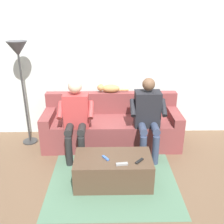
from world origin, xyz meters
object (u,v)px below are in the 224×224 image
Objects in this scene: remote_gray at (122,164)px; floor_lamp at (19,57)px; remote_black at (139,161)px; person_left_seated at (148,113)px; couch at (112,127)px; cat_on_backrest at (109,88)px; coffee_table at (113,170)px; remote_blue at (106,158)px; person_right_seated at (76,115)px.

floor_lamp is at bearing -47.37° from remote_gray.
remote_black is 2.32m from floor_lamp.
person_left_seated is 2.08m from floor_lamp.
cat_on_backrest reaches higher than couch.
couch is 1.84× the size of person_left_seated.
person_left_seated is (-0.53, -0.72, 0.48)m from coffee_table.
floor_lamp reaches higher than remote_gray.
cat_on_backrest is 1.55m from remote_gray.
remote_blue is at bearing 84.97° from couch.
remote_gray is at bearing 95.46° from cat_on_backrest.
remote_blue reaches higher than coffee_table.
remote_black is at bearing -170.36° from remote_gray.
person_right_seated is at bearing 34.46° from couch.
floor_lamp reaches higher than coffee_table.
remote_black is (-0.32, 0.10, 0.20)m from coffee_table.
remote_gray is 0.23m from remote_black.
coffee_table is at bearing 70.53° from remote_blue.
remote_gray is at bearing 64.25° from person_left_seated.
remote_blue is at bearing 138.83° from floor_lamp.
floor_lamp is at bearing 8.71° from cat_on_backrest.
floor_lamp reaches higher than remote_blue.
coffee_table is (0.00, 1.05, -0.10)m from couch.
floor_lamp is (1.28, -1.12, 1.04)m from remote_blue.
cat_on_backrest is 3.80× the size of remote_black.
person_left_seated is 8.39× the size of remote_gray.
floor_lamp reaches higher than person_left_seated.
remote_gray is at bearing 139.52° from floor_lamp.
couch is at bearing -92.15° from remote_gray.
couch is at bearing -121.97° from remote_black.
remote_black is 0.42m from remote_blue.
remote_black is (-0.32, 1.15, 0.10)m from couch.
cat_on_backrest is at bearing -128.41° from person_right_seated.
couch is at bearing -90.00° from coffee_table.
remote_black is at bearing 136.88° from person_right_seated.
remote_blue is (0.62, 0.74, -0.29)m from person_left_seated.
person_right_seated reaches higher than cat_on_backrest.
cat_on_backrest is at bearing -171.29° from floor_lamp.
cat_on_backrest is at bearing 143.95° from remote_blue.
couch is at bearing 141.29° from remote_blue.
couch is at bearing -32.37° from person_left_seated.
remote_gray is (0.43, 0.88, -0.28)m from person_left_seated.
couch is 0.73m from person_left_seated.
cat_on_backrest is (0.04, -1.30, 0.68)m from coffee_table.
couch is 18.10× the size of remote_blue.
coffee_table is 1.47m from cat_on_backrest.
couch is 0.64m from cat_on_backrest.
remote_black is (0.21, 0.82, -0.28)m from person_left_seated.
person_left_seated is at bearing -122.64° from remote_gray.
remote_black is (-0.36, 1.40, -0.49)m from cat_on_backrest.
person_left_seated is 0.89m from remote_black.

